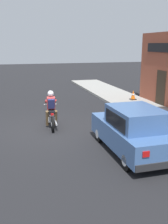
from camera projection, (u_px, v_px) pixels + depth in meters
ground_plane at (51, 129)px, 11.28m from camera, size 80.00×80.00×0.00m
sidewalk_curb at (135, 105)px, 15.49m from camera, size 2.60×22.00×0.14m
motorcycle_with_rider at (51, 112)px, 11.37m from camera, size 0.59×2.02×1.62m
car_hatchback at (133, 131)px, 8.63m from camera, size 1.66×3.79×1.57m
traffic_cone at (133, 95)px, 16.50m from camera, size 0.36×0.36×0.60m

